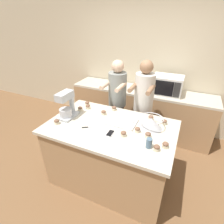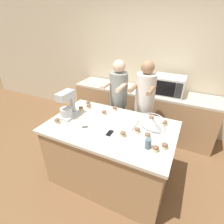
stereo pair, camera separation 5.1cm
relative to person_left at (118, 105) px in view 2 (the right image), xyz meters
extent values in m
plane|color=brown|center=(0.22, -0.75, -0.86)|extent=(16.00, 16.00, 0.00)
cube|color=beige|center=(0.22, 1.05, 0.49)|extent=(10.00, 0.06, 2.70)
cube|color=#A87F56|center=(0.22, -0.75, -0.41)|extent=(1.60, 0.98, 0.90)
cube|color=beige|center=(0.22, -0.75, 0.06)|extent=(1.66, 1.04, 0.04)
cube|color=#A87F56|center=(0.22, 0.70, -0.42)|extent=(2.80, 0.60, 0.88)
cube|color=beige|center=(0.22, 0.70, 0.04)|extent=(2.80, 0.60, 0.04)
cylinder|color=brown|center=(0.00, 0.00, -0.43)|extent=(0.23, 0.23, 0.86)
cylinder|color=gray|center=(0.00, 0.00, 0.28)|extent=(0.30, 0.30, 0.56)
sphere|color=#DBB293|center=(0.00, 0.00, 0.66)|extent=(0.20, 0.20, 0.20)
cylinder|color=#DBB293|center=(-0.13, -0.17, 0.40)|extent=(0.06, 0.34, 0.06)
cylinder|color=#DBB293|center=(0.13, -0.17, 0.40)|extent=(0.06, 0.34, 0.06)
cylinder|color=#33384C|center=(0.45, 0.00, -0.43)|extent=(0.24, 0.24, 0.86)
cylinder|color=silver|center=(0.45, 0.00, 0.30)|extent=(0.30, 0.30, 0.59)
sphere|color=#936B4C|center=(0.45, 0.00, 0.69)|extent=(0.20, 0.20, 0.20)
cylinder|color=#936B4C|center=(0.32, -0.17, 0.43)|extent=(0.06, 0.34, 0.06)
cylinder|color=#936B4C|center=(0.58, -0.17, 0.43)|extent=(0.06, 0.34, 0.06)
cube|color=#B2B7BC|center=(-0.43, -0.78, 0.09)|extent=(0.20, 0.30, 0.03)
cylinder|color=#B2B7BC|center=(-0.43, -0.67, 0.23)|extent=(0.07, 0.07, 0.25)
cube|color=#B2B7BC|center=(-0.43, -0.80, 0.40)|extent=(0.13, 0.26, 0.10)
cylinder|color=#BCBCC1|center=(-0.43, -0.82, 0.16)|extent=(0.17, 0.17, 0.11)
cone|color=#BCBCC1|center=(0.71, -0.59, 0.15)|extent=(0.30, 0.30, 0.15)
torus|color=#BCBCC1|center=(0.71, -0.59, 0.22)|extent=(0.30, 0.30, 0.01)
cube|color=silver|center=(0.32, -0.62, 0.09)|extent=(0.40, 0.29, 0.02)
cube|color=white|center=(0.32, -0.62, 0.11)|extent=(0.32, 0.23, 0.02)
cube|color=silver|center=(0.69, 0.70, 0.23)|extent=(0.54, 0.40, 0.33)
cube|color=black|center=(0.64, 0.50, 0.23)|extent=(0.36, 0.01, 0.27)
cube|color=#2D2D2D|center=(0.89, 0.50, 0.23)|extent=(0.11, 0.01, 0.27)
cube|color=silver|center=(0.29, -0.91, 0.08)|extent=(0.07, 0.15, 0.01)
cube|color=black|center=(0.29, -0.91, 0.09)|extent=(0.06, 0.13, 0.00)
cylinder|color=slate|center=(0.78, -0.97, 0.13)|extent=(0.07, 0.07, 0.11)
cube|color=#BCBCC1|center=(0.04, -0.87, 0.08)|extent=(0.13, 0.09, 0.01)
cube|color=black|center=(-0.06, -0.93, 0.08)|extent=(0.08, 0.06, 0.01)
cylinder|color=beige|center=(0.94, -0.89, 0.09)|extent=(0.07, 0.07, 0.04)
ellipsoid|color=brown|center=(0.94, -0.89, 0.12)|extent=(0.07, 0.07, 0.04)
cylinder|color=beige|center=(0.73, -0.79, 0.09)|extent=(0.07, 0.07, 0.04)
ellipsoid|color=brown|center=(0.73, -0.79, 0.12)|extent=(0.07, 0.07, 0.04)
cylinder|color=beige|center=(0.58, -0.74, 0.09)|extent=(0.07, 0.07, 0.04)
ellipsoid|color=brown|center=(0.58, -0.74, 0.12)|extent=(0.07, 0.07, 0.04)
cylinder|color=beige|center=(-0.37, -0.36, 0.09)|extent=(0.07, 0.07, 0.04)
ellipsoid|color=brown|center=(-0.37, -0.36, 0.12)|extent=(0.07, 0.07, 0.04)
cylinder|color=beige|center=(0.87, -0.98, 0.09)|extent=(0.07, 0.07, 0.04)
ellipsoid|color=brown|center=(0.87, -0.98, 0.12)|extent=(0.07, 0.07, 0.04)
cylinder|color=beige|center=(-0.30, -0.45, 0.09)|extent=(0.07, 0.07, 0.04)
ellipsoid|color=brown|center=(-0.30, -0.45, 0.12)|extent=(0.07, 0.07, 0.04)
cylinder|color=beige|center=(0.01, -0.52, 0.09)|extent=(0.07, 0.07, 0.04)
ellipsoid|color=brown|center=(0.01, -0.52, 0.12)|extent=(0.07, 0.07, 0.04)
cylinder|color=beige|center=(0.46, -0.89, 0.09)|extent=(0.07, 0.07, 0.04)
ellipsoid|color=brown|center=(0.46, -0.89, 0.12)|extent=(0.07, 0.07, 0.04)
cylinder|color=beige|center=(0.85, -0.42, 0.09)|extent=(0.07, 0.07, 0.04)
ellipsoid|color=brown|center=(0.85, -0.42, 0.12)|extent=(0.07, 0.07, 0.04)
cylinder|color=beige|center=(0.66, -0.38, 0.09)|extent=(0.07, 0.07, 0.04)
ellipsoid|color=brown|center=(0.66, -0.38, 0.12)|extent=(0.07, 0.07, 0.04)
cylinder|color=beige|center=(0.09, -0.34, 0.09)|extent=(0.07, 0.07, 0.04)
ellipsoid|color=brown|center=(0.09, -0.34, 0.12)|extent=(0.07, 0.07, 0.04)
cylinder|color=beige|center=(-0.45, -1.00, 0.09)|extent=(0.07, 0.07, 0.04)
ellipsoid|color=brown|center=(-0.45, -1.00, 0.12)|extent=(0.07, 0.07, 0.04)
cylinder|color=beige|center=(-0.37, -0.56, 0.09)|extent=(0.07, 0.07, 0.04)
ellipsoid|color=brown|center=(-0.37, -0.56, 0.12)|extent=(0.07, 0.07, 0.04)
camera|label=1|loc=(1.03, -2.48, 1.32)|focal=28.00mm
camera|label=2|loc=(1.08, -2.46, 1.32)|focal=28.00mm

